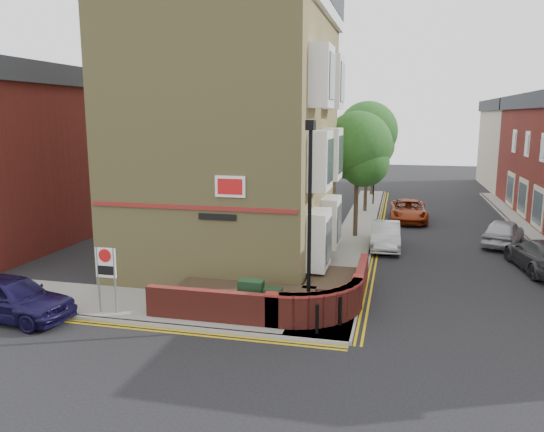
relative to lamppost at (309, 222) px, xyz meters
The scene contains 27 objects.
ground 3.90m from the lamppost, 143.13° to the right, with size 120.00×120.00×0.00m, color black.
pavement_corner 6.07m from the lamppost, behind, with size 13.00×3.00×0.12m, color gray.
pavement_main 15.17m from the lamppost, 88.45° to the left, with size 2.00×32.00×0.12m, color gray.
kerb_side 6.18m from the lamppost, 166.76° to the right, with size 13.00×0.15×0.12m, color gray.
kerb_main_near 15.22m from the lamppost, 84.60° to the left, with size 0.15×32.00×0.12m, color gray.
kerb_main_far 15.44m from the lamppost, 51.46° to the left, with size 0.15×40.00×0.12m, color gray.
yellow_lines_side 6.27m from the lamppost, 164.13° to the right, with size 13.00×0.28×0.01m, color gold.
yellow_lines_main 15.26m from the lamppost, 83.64° to the left, with size 0.28×32.00×0.01m, color gold.
corner_building 8.62m from the lamppost, 123.16° to the left, with size 8.95×10.40×13.60m.
garden_wall 3.93m from the lamppost, 140.91° to the left, with size 6.80×6.00×1.20m, color maroon, non-canonical shape.
lamppost is the anchor object (origin of this frame).
utility_cabinet_large 3.24m from the lamppost, behind, with size 0.80×0.45×1.20m, color black.
utility_cabinet_small 2.90m from the lamppost, 169.70° to the right, with size 0.55×0.40×1.10m, color black.
bollard_near 2.91m from the lamppost, 63.43° to the right, with size 0.11×0.11×0.90m, color black.
bollard_far 2.95m from the lamppost, ahead, with size 0.11×0.11×0.90m, color black.
zone_sign 6.85m from the lamppost, behind, with size 0.72×0.07×2.20m.
far_terrace_cream 39.00m from the lamppost, 70.68° to the left, with size 5.40×12.40×8.00m.
side_building 17.98m from the lamppost, 157.72° to the left, with size 6.40×10.40×9.00m.
tree_near 12.92m from the lamppost, 88.22° to the left, with size 3.64×3.65×6.70m.
tree_mid 20.93m from the lamppost, 88.90° to the left, with size 4.03×4.03×7.42m.
tree_far 28.89m from the lamppost, 89.21° to the left, with size 3.81×3.81×7.00m.
traffic_light_assembly 23.82m from the lamppost, 88.07° to the left, with size 0.20×0.16×4.20m.
navy_hatchback 10.00m from the lamppost, 169.85° to the right, with size 1.73×4.30×1.46m, color #130E34.
silver_car_near 11.27m from the lamppost, 79.16° to the left, with size 1.40×4.01×1.32m, color #A6ABAE.
red_car_main 18.78m from the lamppost, 79.87° to the left, with size 2.21×4.79×1.33m, color maroon.
grey_car_far 12.24m from the lamppost, 43.39° to the left, with size 1.96×4.82×1.40m, color #2E2C31.
silver_car_far 15.28m from the lamppost, 58.28° to the left, with size 1.63×4.05×1.38m, color #A1A1A8.
Camera 1 is at (4.20, -14.46, 6.53)m, focal length 35.00 mm.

